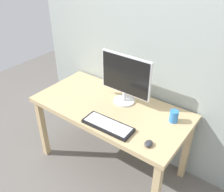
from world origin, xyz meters
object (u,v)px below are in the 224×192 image
Objects in this scene: desk at (111,114)px; monitor at (125,78)px; mouse at (149,144)px; keyboard_primary at (108,125)px; coffee_mug at (174,116)px.

desk is 0.38m from monitor.
desk is at bearing 151.38° from mouse.
mouse is at bearing -38.90° from monitor.
monitor is 0.48m from keyboard_primary.
mouse reaches higher than desk.
desk is at bearing 122.83° from keyboard_primary.
coffee_mug is at bearing 82.04° from mouse.
monitor is 1.16× the size of keyboard_primary.
keyboard_primary is 5.49× the size of mouse.
keyboard_primary is at bearing -75.43° from monitor.
desk is 18.18× the size of mouse.
monitor is 0.67m from mouse.
keyboard_primary is at bearing 176.73° from mouse.
keyboard_primary is (0.10, -0.40, -0.24)m from monitor.
monitor is 6.37× the size of mouse.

